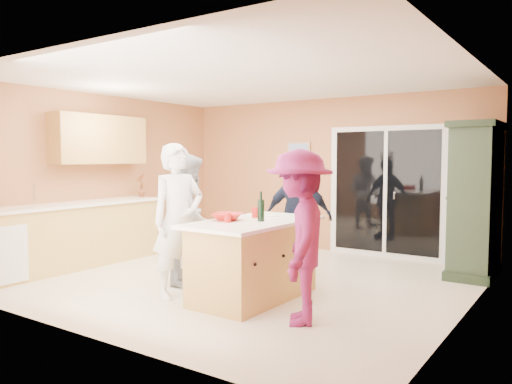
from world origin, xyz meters
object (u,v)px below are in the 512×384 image
Objects in this scene: woman_grey at (191,219)px; woman_navy at (298,217)px; woman_magenta at (299,237)px; kitchen_island at (254,262)px; woman_white at (178,221)px; green_hutch at (476,202)px.

woman_navy is at bearing -67.37° from woman_grey.
kitchen_island is at bearing -145.60° from woman_magenta.
woman_white is at bearing 54.86° from woman_navy.
kitchen_island is 3.21m from green_hutch.
woman_white reaches higher than woman_grey.
kitchen_island is 1.08× the size of woman_navy.
woman_white is at bearing -178.98° from woman_grey.
woman_magenta is (1.93, -0.61, 0.02)m from woman_grey.
green_hutch reaches higher than woman_magenta.
woman_navy is at bearing 98.52° from kitchen_island.
woman_magenta is (1.59, -0.02, -0.04)m from woman_white.
woman_grey is at bearing 47.62° from woman_white.
woman_grey is at bearing 172.37° from kitchen_island.
woman_magenta is (-1.03, -3.00, -0.16)m from green_hutch.
woman_navy is 2.03m from woman_magenta.
green_hutch reaches higher than woman_white.
green_hutch is 1.23× the size of woman_magenta.
woman_navy is at bearing -148.64° from green_hutch.
green_hutch is (1.86, 2.56, 0.59)m from kitchen_island.
woman_grey is 2.02m from woman_magenta.
woman_white is 1.59m from woman_magenta.
kitchen_island is 1.18m from woman_grey.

